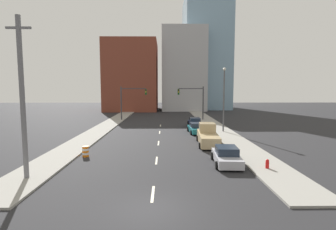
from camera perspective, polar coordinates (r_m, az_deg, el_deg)
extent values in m
plane|color=#262628|center=(14.13, -3.71, -19.85)|extent=(200.00, 200.00, 0.00)
cube|color=gray|center=(59.02, -9.91, -0.14)|extent=(3.26, 90.46, 0.14)
cube|color=gray|center=(58.81, 7.11, -0.12)|extent=(3.26, 90.46, 0.14)
cube|color=beige|center=(15.95, -3.33, -16.73)|extent=(0.16, 2.40, 0.01)
cube|color=beige|center=(22.65, -2.51, -9.84)|extent=(0.16, 2.40, 0.01)
cube|color=beige|center=(29.55, -2.08, -6.12)|extent=(0.16, 2.40, 0.01)
cube|color=beige|center=(36.65, -1.82, -3.78)|extent=(0.16, 2.40, 0.01)
cube|color=beige|center=(43.19, -1.65, -2.32)|extent=(0.16, 2.40, 0.01)
cube|color=brown|center=(75.08, -7.80, 8.33)|extent=(14.00, 16.00, 18.94)
cube|color=#A8A8AD|center=(78.80, 3.15, 9.54)|extent=(12.00, 20.00, 22.48)
cube|color=#7A9EB7|center=(84.08, 8.07, 13.07)|extent=(13.00, 20.00, 33.61)
cylinder|color=#38383D|center=(50.83, -10.14, 2.48)|extent=(0.24, 0.24, 6.47)
cylinder|color=#38383D|center=(50.41, -7.54, 5.72)|extent=(4.73, 0.16, 0.16)
cube|color=#194C1E|center=(50.19, -4.84, 5.03)|extent=(0.34, 0.32, 1.10)
cylinder|color=#4C0C0C|center=(50.02, -4.85, 5.42)|extent=(0.22, 0.04, 0.22)
cylinder|color=yellow|center=(50.02, -4.85, 5.03)|extent=(0.22, 0.04, 0.22)
cylinder|color=#0C3F14|center=(50.03, -4.85, 4.64)|extent=(0.22, 0.04, 0.22)
cylinder|color=#38383D|center=(50.68, 7.64, 2.51)|extent=(0.24, 0.24, 6.47)
cylinder|color=#38383D|center=(50.31, 5.01, 5.75)|extent=(4.73, 0.16, 0.16)
cube|color=#194C1E|center=(50.13, 2.31, 5.04)|extent=(0.34, 0.32, 1.10)
cylinder|color=#4C0C0C|center=(49.96, 2.32, 5.43)|extent=(0.22, 0.04, 0.22)
cylinder|color=yellow|center=(49.96, 2.32, 5.04)|extent=(0.22, 0.04, 0.22)
cylinder|color=#0C3F14|center=(49.97, 2.31, 4.65)|extent=(0.22, 0.04, 0.22)
cylinder|color=slate|center=(19.57, -29.12, 2.91)|extent=(0.32, 0.32, 10.75)
cube|color=slate|center=(19.93, -29.80, 16.16)|extent=(1.60, 0.14, 0.14)
cylinder|color=orange|center=(24.93, -17.48, -8.43)|extent=(0.56, 0.56, 0.19)
cylinder|color=white|center=(24.89, -17.50, -8.01)|extent=(0.56, 0.56, 0.19)
cylinder|color=orange|center=(24.84, -17.51, -7.58)|extent=(0.56, 0.56, 0.19)
cylinder|color=white|center=(24.80, -17.52, -7.15)|extent=(0.56, 0.56, 0.19)
cylinder|color=orange|center=(24.76, -17.54, -6.73)|extent=(0.56, 0.56, 0.19)
cylinder|color=#4C4C51|center=(37.02, 12.04, 2.82)|extent=(0.20, 0.20, 8.52)
sphere|color=white|center=(37.06, 12.19, 9.75)|extent=(0.44, 0.44, 0.44)
cylinder|color=red|center=(21.36, 20.79, -10.30)|extent=(0.26, 0.26, 0.65)
sphere|color=red|center=(21.25, 20.83, -9.28)|extent=(0.23, 0.23, 0.23)
cube|color=#B2B2BC|center=(22.01, 12.61, -9.11)|extent=(2.12, 4.60, 0.66)
cube|color=#1E2838|center=(21.86, 12.65, -7.50)|extent=(1.75, 2.12, 0.60)
cylinder|color=black|center=(23.25, 9.62, -8.74)|extent=(0.25, 0.62, 0.61)
cylinder|color=black|center=(23.57, 14.34, -8.64)|extent=(0.25, 0.62, 0.61)
cylinder|color=black|center=(20.59, 10.60, -10.68)|extent=(0.25, 0.62, 0.61)
cylinder|color=black|center=(20.94, 15.93, -10.52)|extent=(0.25, 0.62, 0.61)
cube|color=tan|center=(29.02, 8.69, -5.00)|extent=(2.33, 6.44, 1.06)
cube|color=tan|center=(29.78, 8.53, -2.70)|extent=(1.84, 2.00, 1.01)
cylinder|color=black|center=(30.93, 6.41, -5.04)|extent=(0.26, 0.63, 0.61)
cylinder|color=black|center=(31.13, 10.16, -5.03)|extent=(0.26, 0.63, 0.61)
cylinder|color=black|center=(27.09, 6.96, -6.61)|extent=(0.26, 0.63, 0.61)
cylinder|color=black|center=(27.32, 11.25, -6.57)|extent=(0.26, 0.63, 0.61)
cube|color=#196B75|center=(36.29, 6.20, -3.13)|extent=(2.11, 4.77, 0.64)
cube|color=#1E2838|center=(36.20, 6.21, -2.17)|extent=(1.74, 2.19, 0.59)
cylinder|color=black|center=(37.57, 4.37, -3.09)|extent=(0.26, 0.63, 0.61)
cylinder|color=black|center=(37.90, 7.22, -3.04)|extent=(0.26, 0.63, 0.61)
cylinder|color=black|center=(34.75, 5.07, -3.83)|extent=(0.26, 0.63, 0.61)
cylinder|color=black|center=(35.10, 8.15, -3.77)|extent=(0.26, 0.63, 0.61)
cube|color=#141E47|center=(42.33, 5.86, -1.82)|extent=(1.83, 4.30, 0.64)
cube|color=#1E2838|center=(42.25, 5.87, -0.98)|extent=(1.61, 1.93, 0.60)
cylinder|color=black|center=(43.56, 4.42, -1.80)|extent=(0.22, 0.71, 0.71)
cylinder|color=black|center=(43.77, 6.89, -1.78)|extent=(0.22, 0.71, 0.71)
cylinder|color=black|center=(40.94, 4.75, -2.29)|extent=(0.22, 0.71, 0.71)
cylinder|color=black|center=(41.16, 7.38, -2.27)|extent=(0.22, 0.71, 0.71)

